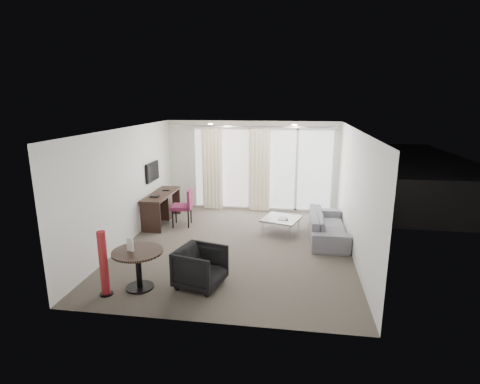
# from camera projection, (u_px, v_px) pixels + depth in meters

# --- Properties ---
(floor) EXTENTS (5.00, 6.00, 0.00)m
(floor) POSITION_uv_depth(u_px,v_px,m) (236.00, 246.00, 8.42)
(floor) COLOR #4F473E
(floor) RESTS_ON ground
(ceiling) EXTENTS (5.00, 6.00, 0.00)m
(ceiling) POSITION_uv_depth(u_px,v_px,m) (236.00, 129.00, 7.78)
(ceiling) COLOR white
(ceiling) RESTS_ON ground
(wall_left) EXTENTS (0.00, 6.00, 2.60)m
(wall_left) POSITION_uv_depth(u_px,v_px,m) (127.00, 186.00, 8.45)
(wall_left) COLOR silver
(wall_left) RESTS_ON ground
(wall_right) EXTENTS (0.00, 6.00, 2.60)m
(wall_right) POSITION_uv_depth(u_px,v_px,m) (355.00, 194.00, 7.74)
(wall_right) COLOR silver
(wall_right) RESTS_ON ground
(wall_front) EXTENTS (5.00, 0.00, 2.60)m
(wall_front) POSITION_uv_depth(u_px,v_px,m) (202.00, 240.00, 5.22)
(wall_front) COLOR silver
(wall_front) RESTS_ON ground
(window_panel) EXTENTS (4.00, 0.02, 2.38)m
(window_panel) POSITION_uv_depth(u_px,v_px,m) (262.00, 169.00, 10.95)
(window_panel) COLOR white
(window_panel) RESTS_ON ground
(window_frame) EXTENTS (4.10, 0.06, 2.44)m
(window_frame) POSITION_uv_depth(u_px,v_px,m) (262.00, 170.00, 10.93)
(window_frame) COLOR white
(window_frame) RESTS_ON ground
(curtain_left) EXTENTS (0.60, 0.20, 2.38)m
(curtain_left) POSITION_uv_depth(u_px,v_px,m) (212.00, 169.00, 10.99)
(curtain_left) COLOR #FDF3CE
(curtain_left) RESTS_ON ground
(curtain_right) EXTENTS (0.60, 0.20, 2.38)m
(curtain_right) POSITION_uv_depth(u_px,v_px,m) (260.00, 170.00, 10.79)
(curtain_right) COLOR #FDF3CE
(curtain_right) RESTS_ON ground
(curtain_track) EXTENTS (4.80, 0.04, 0.04)m
(curtain_track) POSITION_uv_depth(u_px,v_px,m) (252.00, 127.00, 10.53)
(curtain_track) COLOR #B2B2B7
(curtain_track) RESTS_ON ceiling
(downlight_a) EXTENTS (0.12, 0.12, 0.02)m
(downlight_a) POSITION_uv_depth(u_px,v_px,m) (211.00, 124.00, 9.45)
(downlight_a) COLOR #FFE0B2
(downlight_a) RESTS_ON ceiling
(downlight_b) EXTENTS (0.12, 0.12, 0.02)m
(downlight_b) POSITION_uv_depth(u_px,v_px,m) (294.00, 125.00, 9.15)
(downlight_b) COLOR #FFE0B2
(downlight_b) RESTS_ON ceiling
(desk) EXTENTS (0.53, 1.70, 0.80)m
(desk) POSITION_uv_depth(u_px,v_px,m) (162.00, 208.00, 9.91)
(desk) COLOR black
(desk) RESTS_ON floor
(tv) EXTENTS (0.05, 0.80, 0.50)m
(tv) POSITION_uv_depth(u_px,v_px,m) (152.00, 172.00, 9.83)
(tv) COLOR black
(tv) RESTS_ON wall_left
(desk_chair) EXTENTS (0.58, 0.55, 0.98)m
(desk_chair) POSITION_uv_depth(u_px,v_px,m) (182.00, 207.00, 9.65)
(desk_chair) COLOR maroon
(desk_chair) RESTS_ON floor
(round_table) EXTENTS (1.05, 1.05, 0.70)m
(round_table) POSITION_uv_depth(u_px,v_px,m) (139.00, 270.00, 6.47)
(round_table) COLOR black
(round_table) RESTS_ON floor
(menu_card) EXTENTS (0.13, 0.05, 0.23)m
(menu_card) POSITION_uv_depth(u_px,v_px,m) (130.00, 250.00, 6.36)
(menu_card) COLOR white
(menu_card) RESTS_ON round_table
(red_lamp) EXTENTS (0.28, 0.28, 1.13)m
(red_lamp) POSITION_uv_depth(u_px,v_px,m) (104.00, 264.00, 6.20)
(red_lamp) COLOR maroon
(red_lamp) RESTS_ON floor
(tub_armchair) EXTENTS (0.95, 0.93, 0.71)m
(tub_armchair) POSITION_uv_depth(u_px,v_px,m) (201.00, 267.00, 6.54)
(tub_armchair) COLOR black
(tub_armchair) RESTS_ON floor
(coffee_table) EXTENTS (1.05, 1.05, 0.38)m
(coffee_table) POSITION_uv_depth(u_px,v_px,m) (281.00, 225.00, 9.20)
(coffee_table) COLOR gray
(coffee_table) RESTS_ON floor
(remote) EXTENTS (0.08, 0.16, 0.02)m
(remote) POSITION_uv_depth(u_px,v_px,m) (286.00, 220.00, 9.04)
(remote) COLOR black
(remote) RESTS_ON coffee_table
(magazine) EXTENTS (0.24, 0.30, 0.02)m
(magazine) POSITION_uv_depth(u_px,v_px,m) (283.00, 219.00, 9.12)
(magazine) COLOR gray
(magazine) RESTS_ON coffee_table
(sofa) EXTENTS (0.82, 2.11, 0.62)m
(sofa) POSITION_uv_depth(u_px,v_px,m) (328.00, 226.00, 8.82)
(sofa) COLOR slate
(sofa) RESTS_ON floor
(terrace_slab) EXTENTS (5.60, 3.00, 0.12)m
(terrace_slab) POSITION_uv_depth(u_px,v_px,m) (265.00, 198.00, 12.71)
(terrace_slab) COLOR #4D4D50
(terrace_slab) RESTS_ON ground
(rattan_chair_a) EXTENTS (0.76, 0.76, 0.87)m
(rattan_chair_a) POSITION_uv_depth(u_px,v_px,m) (276.00, 188.00, 12.01)
(rattan_chair_a) COLOR #513623
(rattan_chair_a) RESTS_ON terrace_slab
(rattan_chair_b) EXTENTS (0.74, 0.74, 0.86)m
(rattan_chair_b) POSITION_uv_depth(u_px,v_px,m) (313.00, 182.00, 12.78)
(rattan_chair_b) COLOR #513623
(rattan_chair_b) RESTS_ON terrace_slab
(rattan_table) EXTENTS (0.63, 0.63, 0.49)m
(rattan_table) POSITION_uv_depth(u_px,v_px,m) (287.00, 191.00, 12.43)
(rattan_table) COLOR #513623
(rattan_table) RESTS_ON terrace_slab
(balustrade) EXTENTS (5.50, 0.06, 1.05)m
(balustrade) POSITION_uv_depth(u_px,v_px,m) (269.00, 173.00, 13.96)
(balustrade) COLOR #B2B2B7
(balustrade) RESTS_ON terrace_slab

